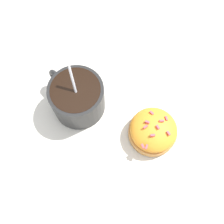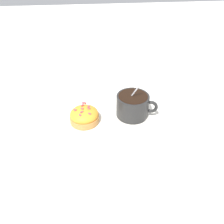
{
  "view_description": "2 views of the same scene",
  "coord_description": "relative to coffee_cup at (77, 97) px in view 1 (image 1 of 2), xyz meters",
  "views": [
    {
      "loc": [
        0.07,
        -0.15,
        0.43
      ],
      "look_at": [
        -0.01,
        -0.01,
        0.03
      ],
      "focal_mm": 42.0,
      "sensor_mm": 36.0,
      "label": 1
    },
    {
      "loc": [
        0.05,
        0.47,
        0.39
      ],
      "look_at": [
        -0.01,
        0.01,
        0.03
      ],
      "focal_mm": 35.0,
      "sensor_mm": 36.0,
      "label": 2
    }
  ],
  "objects": [
    {
      "name": "frosted_pastry",
      "position": [
        0.13,
        0.01,
        -0.02
      ],
      "size": [
        0.08,
        0.08,
        0.04
      ],
      "color": "#C18442",
      "rests_on": "paper_napkin"
    },
    {
      "name": "paper_napkin",
      "position": [
        0.07,
        0.01,
        -0.04
      ],
      "size": [
        0.3,
        0.3,
        0.0
      ],
      "color": "white",
      "rests_on": "ground_plane"
    },
    {
      "name": "coffee_cup",
      "position": [
        0.0,
        0.0,
        0.0
      ],
      "size": [
        0.11,
        0.09,
        0.11
      ],
      "color": "black",
      "rests_on": "paper_napkin"
    },
    {
      "name": "ground_plane",
      "position": [
        0.07,
        0.01,
        -0.04
      ],
      "size": [
        3.0,
        3.0,
        0.0
      ],
      "primitive_type": "plane",
      "color": "silver"
    }
  ]
}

